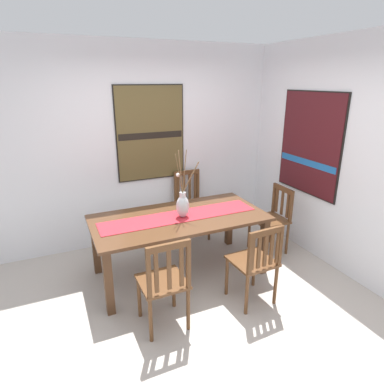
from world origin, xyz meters
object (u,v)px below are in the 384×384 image
at_px(chair_3, 164,282).
at_px(dining_table, 179,224).
at_px(chair_1, 191,204).
at_px(chair_2, 272,218).
at_px(chair_0, 256,261).
at_px(painting_on_back_wall, 150,133).
at_px(painting_on_side_wall, 310,144).
at_px(centerpiece_vase, 183,205).

bearing_deg(chair_3, dining_table, 59.58).
height_order(chair_1, chair_2, chair_1).
bearing_deg(chair_0, dining_table, 120.40).
xyz_separation_m(chair_0, chair_1, (0.03, 1.70, 0.02)).
bearing_deg(chair_0, painting_on_back_wall, 103.67).
distance_m(chair_2, painting_on_back_wall, 1.99).
distance_m(chair_2, painting_on_side_wall, 1.07).
bearing_deg(painting_on_back_wall, centerpiece_vase, -89.77).
bearing_deg(painting_on_side_wall, chair_3, -161.38).
distance_m(centerpiece_vase, painting_on_side_wall, 1.84).
bearing_deg(centerpiece_vase, painting_on_back_wall, 90.23).
height_order(dining_table, chair_1, chair_1).
bearing_deg(painting_on_back_wall, chair_2, -38.85).
height_order(chair_2, painting_on_side_wall, painting_on_side_wall).
distance_m(chair_0, chair_2, 1.20).
distance_m(chair_3, painting_on_side_wall, 2.57).
xyz_separation_m(dining_table, chair_2, (1.34, 0.02, -0.17)).
distance_m(chair_0, painting_on_back_wall, 2.23).
relative_size(centerpiece_vase, chair_3, 0.84).
relative_size(chair_0, chair_1, 0.91).
xyz_separation_m(chair_3, painting_on_back_wall, (0.50, 1.88, 1.04)).
bearing_deg(chair_3, painting_on_side_wall, 18.62).
relative_size(chair_1, painting_on_back_wall, 0.77).
relative_size(chair_0, painting_on_back_wall, 0.70).
height_order(dining_table, painting_on_side_wall, painting_on_side_wall).
bearing_deg(chair_1, painting_on_side_wall, -35.56).
height_order(centerpiece_vase, chair_0, centerpiece_vase).
xyz_separation_m(chair_3, painting_on_side_wall, (2.26, 0.76, 0.95)).
bearing_deg(chair_0, chair_2, 45.09).
xyz_separation_m(dining_table, chair_3, (-0.47, -0.80, -0.15)).
bearing_deg(painting_on_side_wall, dining_table, 178.58).
height_order(dining_table, chair_3, chair_3).
relative_size(chair_2, painting_on_back_wall, 0.70).
relative_size(dining_table, painting_on_side_wall, 1.52).
height_order(dining_table, chair_2, chair_2).
bearing_deg(painting_on_back_wall, chair_1, -23.72).
xyz_separation_m(chair_0, painting_on_back_wall, (-0.47, 1.91, 1.04)).
bearing_deg(painting_on_side_wall, centerpiece_vase, 179.71).
distance_m(dining_table, chair_3, 0.95).
relative_size(chair_1, painting_on_side_wall, 0.75).
distance_m(dining_table, painting_on_back_wall, 1.40).
relative_size(centerpiece_vase, chair_0, 0.88).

